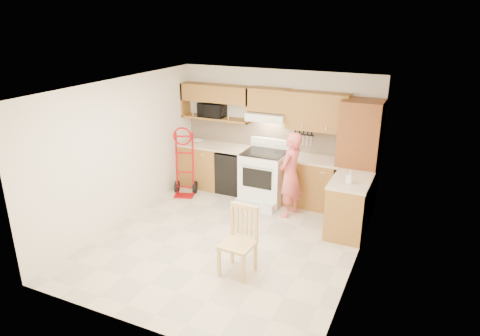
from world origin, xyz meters
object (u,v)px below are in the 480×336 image
Objects in this scene: microwave at (212,110)px; dining_chair at (237,242)px; range at (263,173)px; hand_truck at (184,165)px; person at (290,175)px.

dining_chair is at bearing -59.01° from microwave.
microwave is 3.59m from dining_chair.
range is 2.49m from dining_chair.
microwave reaches higher than hand_truck.
hand_truck is (-1.56, -0.33, 0.04)m from range.
range is 1.60m from hand_truck.
person is 2.22m from hand_truck.
microwave is 0.42× the size of hand_truck.
microwave is at bearing 162.31° from range.
dining_chair is (1.88, -2.83, -1.14)m from microwave.
microwave is 0.34× the size of person.
range reaches higher than dining_chair.
microwave is at bearing -100.78° from person.
microwave is 1.27m from hand_truck.
dining_chair is at bearing -63.15° from hand_truck.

